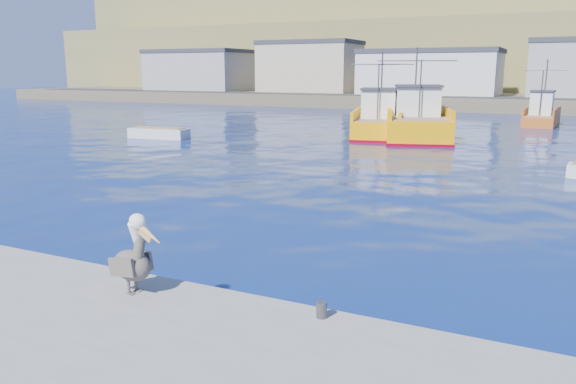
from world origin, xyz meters
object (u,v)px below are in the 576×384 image
object	(u,v)px
trawler_yellow_a	(379,122)
trawler_yellow_b	(415,122)
boat_orange	(542,115)
skiff_left	(159,134)
pelican	(133,259)

from	to	relation	value
trawler_yellow_a	trawler_yellow_b	size ratio (longest dim) A/B	0.83
boat_orange	skiff_left	bearing A→B (deg)	-137.59
boat_orange	skiff_left	distance (m)	33.92
trawler_yellow_a	pelican	size ratio (longest dim) A/B	6.63
trawler_yellow_a	boat_orange	world-z (taller)	trawler_yellow_a
trawler_yellow_b	boat_orange	size ratio (longest dim) A/B	1.88
skiff_left	pelican	xyz separation A→B (m)	(19.14, -24.81, 0.91)
trawler_yellow_a	trawler_yellow_b	bearing A→B (deg)	6.27
trawler_yellow_b	pelican	world-z (taller)	trawler_yellow_b
boat_orange	pelican	bearing A→B (deg)	-97.06
skiff_left	pelican	distance (m)	31.35
trawler_yellow_a	boat_orange	size ratio (longest dim) A/B	1.57
trawler_yellow_b	pelican	size ratio (longest dim) A/B	7.95
trawler_yellow_a	boat_orange	xyz separation A→B (m)	(10.97, 13.90, -0.03)
boat_orange	pelican	size ratio (longest dim) A/B	4.22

